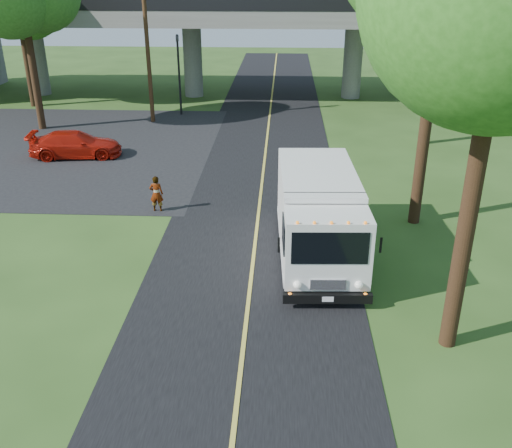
# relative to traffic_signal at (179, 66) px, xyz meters

# --- Properties ---
(ground) EXTENTS (120.00, 120.00, 0.00)m
(ground) POSITION_rel_traffic_signal_xyz_m (6.00, -26.00, -3.20)
(ground) COLOR #2B491A
(ground) RESTS_ON ground
(road) EXTENTS (7.00, 90.00, 0.02)m
(road) POSITION_rel_traffic_signal_xyz_m (6.00, -16.00, -3.19)
(road) COLOR black
(road) RESTS_ON ground
(parking_lot) EXTENTS (16.00, 18.00, 0.01)m
(parking_lot) POSITION_rel_traffic_signal_xyz_m (-5.00, -8.00, -3.19)
(parking_lot) COLOR black
(parking_lot) RESTS_ON ground
(lane_line) EXTENTS (0.12, 90.00, 0.01)m
(lane_line) POSITION_rel_traffic_signal_xyz_m (6.00, -16.00, -3.17)
(lane_line) COLOR gold
(lane_line) RESTS_ON road
(overpass) EXTENTS (54.00, 10.00, 7.30)m
(overpass) POSITION_rel_traffic_signal_xyz_m (6.00, 6.00, 1.36)
(overpass) COLOR slate
(overpass) RESTS_ON ground
(traffic_signal) EXTENTS (0.18, 0.22, 5.20)m
(traffic_signal) POSITION_rel_traffic_signal_xyz_m (0.00, 0.00, 0.00)
(traffic_signal) COLOR black
(traffic_signal) RESTS_ON ground
(utility_pole) EXTENTS (1.60, 0.26, 9.00)m
(utility_pole) POSITION_rel_traffic_signal_xyz_m (-1.50, -2.00, 1.40)
(utility_pole) COLOR #472D19
(utility_pole) RESTS_ON ground
(step_van) EXTENTS (2.90, 7.14, 2.95)m
(step_van) POSITION_rel_traffic_signal_xyz_m (8.20, -20.11, -1.60)
(step_van) COLOR white
(step_van) RESTS_ON ground
(red_sedan) EXTENTS (4.91, 2.51, 1.36)m
(red_sedan) POSITION_rel_traffic_signal_xyz_m (-3.96, -9.45, -2.52)
(red_sedan) COLOR #AE160A
(red_sedan) RESTS_ON ground
(pedestrian) EXTENTS (0.56, 0.37, 1.53)m
(pedestrian) POSITION_rel_traffic_signal_xyz_m (1.81, -16.44, -2.44)
(pedestrian) COLOR gray
(pedestrian) RESTS_ON ground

